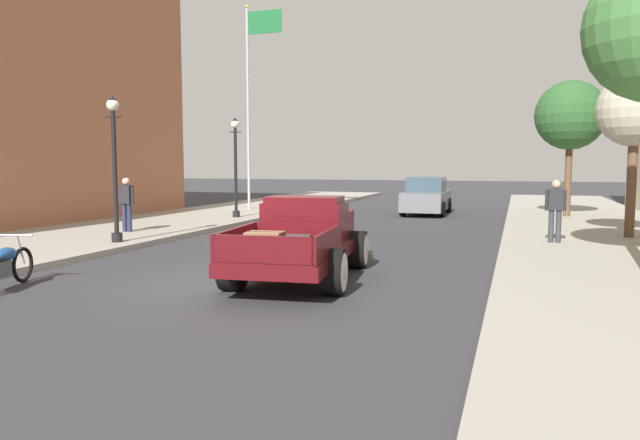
% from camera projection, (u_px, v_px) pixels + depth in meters
% --- Properties ---
extents(ground_plane, '(140.00, 140.00, 0.00)m').
position_uv_depth(ground_plane, '(242.00, 282.00, 11.13)').
color(ground_plane, '#333338').
extents(hotrod_truck_maroon, '(2.53, 5.06, 1.58)m').
position_uv_depth(hotrod_truck_maroon, '(304.00, 238.00, 11.66)').
color(hotrod_truck_maroon, '#510F14').
rests_on(hotrod_truck_maroon, ground).
extents(motorcycle_parked, '(0.79, 2.06, 0.93)m').
position_uv_depth(motorcycle_parked, '(0.00, 266.00, 10.32)').
color(motorcycle_parked, black).
rests_on(motorcycle_parked, ground).
extents(car_background_grey, '(1.90, 4.32, 1.65)m').
position_uv_depth(car_background_grey, '(427.00, 197.00, 26.00)').
color(car_background_grey, slate).
rests_on(car_background_grey, ground).
extents(pedestrian_sidewalk_left, '(0.53, 0.22, 1.65)m').
position_uv_depth(pedestrian_sidewalk_left, '(126.00, 201.00, 17.97)').
color(pedestrian_sidewalk_left, '#232847').
rests_on(pedestrian_sidewalk_left, sidewalk_left).
extents(pedestrian_sidewalk_right, '(0.53, 0.22, 1.65)m').
position_uv_depth(pedestrian_sidewalk_right, '(555.00, 207.00, 15.49)').
color(pedestrian_sidewalk_right, '#333338').
rests_on(pedestrian_sidewalk_right, sidewalk_right).
extents(street_lamp_near, '(0.50, 0.32, 3.85)m').
position_uv_depth(street_lamp_near, '(114.00, 158.00, 15.47)').
color(street_lamp_near, black).
rests_on(street_lamp_near, sidewalk_left).
extents(street_lamp_far, '(0.50, 0.32, 3.85)m').
position_uv_depth(street_lamp_far, '(236.00, 160.00, 22.83)').
color(street_lamp_far, black).
rests_on(street_lamp_far, sidewalk_left).
extents(flagpole, '(1.74, 0.16, 9.16)m').
position_uv_depth(flagpole, '(252.00, 85.00, 26.63)').
color(flagpole, '#B2B2B7').
rests_on(flagpole, sidewalk_left).
extents(street_tree_second, '(2.05, 2.05, 4.60)m').
position_uv_depth(street_tree_second, '(635.00, 111.00, 16.38)').
color(street_tree_second, brown).
rests_on(street_tree_second, sidewalk_right).
extents(street_tree_third, '(2.69, 2.69, 5.31)m').
position_uv_depth(street_tree_third, '(571.00, 116.00, 23.01)').
color(street_tree_third, brown).
rests_on(street_tree_third, sidewalk_right).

